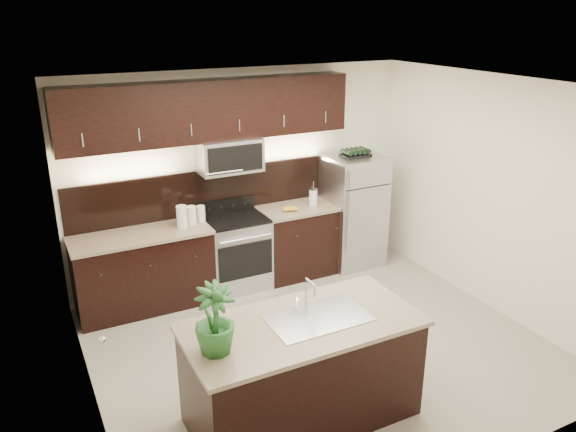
% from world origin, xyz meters
% --- Properties ---
extents(ground, '(4.50, 4.50, 0.00)m').
position_xyz_m(ground, '(0.00, 0.00, 0.00)').
color(ground, gray).
rests_on(ground, ground).
extents(room_walls, '(4.52, 4.02, 2.71)m').
position_xyz_m(room_walls, '(-0.11, -0.04, 1.70)').
color(room_walls, silver).
rests_on(room_walls, ground).
extents(counter_run, '(3.51, 0.65, 0.94)m').
position_xyz_m(counter_run, '(-0.46, 1.69, 0.47)').
color(counter_run, black).
rests_on(counter_run, ground).
extents(upper_fixtures, '(3.49, 0.40, 1.66)m').
position_xyz_m(upper_fixtures, '(-0.43, 1.84, 2.14)').
color(upper_fixtures, black).
rests_on(upper_fixtures, counter_run).
extents(island, '(1.96, 0.96, 0.94)m').
position_xyz_m(island, '(-0.68, -0.86, 0.47)').
color(island, black).
rests_on(island, ground).
extents(sink_faucet, '(0.84, 0.50, 0.28)m').
position_xyz_m(sink_faucet, '(-0.53, -0.85, 0.96)').
color(sink_faucet, silver).
rests_on(sink_faucet, island).
extents(refrigerator, '(0.74, 0.67, 1.53)m').
position_xyz_m(refrigerator, '(1.45, 1.63, 0.77)').
color(refrigerator, '#B2B2B7').
rests_on(refrigerator, ground).
extents(wine_rack, '(0.38, 0.23, 0.09)m').
position_xyz_m(wine_rack, '(1.45, 1.63, 1.57)').
color(wine_rack, black).
rests_on(wine_rack, refrigerator).
extents(plant, '(0.34, 0.34, 0.55)m').
position_xyz_m(plant, '(-1.46, -0.93, 1.21)').
color(plant, '#225321').
rests_on(plant, island).
extents(canisters, '(0.38, 0.23, 0.27)m').
position_xyz_m(canisters, '(-0.83, 1.68, 1.06)').
color(canisters, silver).
rests_on(canisters, counter_run).
extents(french_press, '(0.11, 0.11, 0.32)m').
position_xyz_m(french_press, '(0.83, 1.64, 1.06)').
color(french_press, silver).
rests_on(french_press, counter_run).
extents(bananas, '(0.24, 0.21, 0.06)m').
position_xyz_m(bananas, '(0.41, 1.61, 0.97)').
color(bananas, '#C68D1B').
rests_on(bananas, counter_run).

